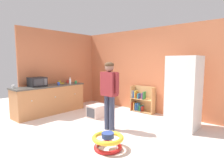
# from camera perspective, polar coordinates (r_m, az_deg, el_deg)

# --- Properties ---
(ground_plane) EXTENTS (12.00, 12.00, 0.00)m
(ground_plane) POSITION_cam_1_polar(r_m,az_deg,el_deg) (4.70, -4.77, -13.70)
(ground_plane) COLOR silver
(ground_plane) RESTS_ON ground
(back_wall) EXTENTS (5.20, 0.06, 2.70)m
(back_wall) POSITION_cam_1_polar(r_m,az_deg,el_deg) (6.26, 10.59, 4.00)
(back_wall) COLOR #C56D46
(back_wall) RESTS_ON ground
(left_side_wall) EXTENTS (0.06, 2.99, 2.70)m
(left_side_wall) POSITION_cam_1_polar(r_m,az_deg,el_deg) (6.97, -15.34, 4.14)
(left_side_wall) COLOR #C26E48
(left_side_wall) RESTS_ON ground
(kitchen_counter) EXTENTS (0.65, 2.28, 0.90)m
(kitchen_counter) POSITION_cam_1_polar(r_m,az_deg,el_deg) (6.33, -18.31, -4.40)
(kitchen_counter) COLOR #B87948
(kitchen_counter) RESTS_ON ground
(refrigerator) EXTENTS (0.73, 0.68, 1.78)m
(refrigerator) POSITION_cam_1_polar(r_m,az_deg,el_deg) (4.90, 20.93, -2.50)
(refrigerator) COLOR white
(refrigerator) RESTS_ON ground
(bookshelf) EXTENTS (0.80, 0.28, 0.85)m
(bookshelf) POSITION_cam_1_polar(r_m,az_deg,el_deg) (6.25, 8.98, -5.03)
(bookshelf) COLOR tan
(bookshelf) RESTS_ON ground
(standing_person) EXTENTS (0.57, 0.22, 1.64)m
(standing_person) POSITION_cam_1_polar(r_m,az_deg,el_deg) (4.44, -0.81, -1.64)
(standing_person) COLOR #353B52
(standing_person) RESTS_ON ground
(baby_walker) EXTENTS (0.60, 0.60, 0.32)m
(baby_walker) POSITION_cam_1_polar(r_m,az_deg,el_deg) (3.69, -1.27, -16.91)
(baby_walker) COLOR red
(baby_walker) RESTS_ON ground
(pet_carrier) EXTENTS (0.42, 0.55, 0.36)m
(pet_carrier) POSITION_cam_1_polar(r_m,az_deg,el_deg) (5.68, -4.52, -8.16)
(pet_carrier) COLOR beige
(pet_carrier) RESTS_ON ground
(microwave) EXTENTS (0.37, 0.48, 0.28)m
(microwave) POSITION_cam_1_polar(r_m,az_deg,el_deg) (6.08, -21.73, 0.62)
(microwave) COLOR black
(microwave) RESTS_ON kitchen_counter
(banana_bunch) EXTENTS (0.15, 0.16, 0.04)m
(banana_bunch) POSITION_cam_1_polar(r_m,az_deg,el_deg) (6.47, -14.77, 0.22)
(banana_bunch) COLOR yellow
(banana_bunch) RESTS_ON kitchen_counter
(clear_bottle) EXTENTS (0.07, 0.07, 0.25)m
(clear_bottle) POSITION_cam_1_polar(r_m,az_deg,el_deg) (6.41, -12.61, 0.87)
(clear_bottle) COLOR silver
(clear_bottle) RESTS_ON kitchen_counter
(green_cup) EXTENTS (0.08, 0.08, 0.09)m
(green_cup) POSITION_cam_1_polar(r_m,az_deg,el_deg) (6.56, -10.93, 0.59)
(green_cup) COLOR #2F9450
(green_cup) RESTS_ON kitchen_counter
(red_cup) EXTENTS (0.08, 0.08, 0.09)m
(red_cup) POSITION_cam_1_polar(r_m,az_deg,el_deg) (6.82, -13.33, 0.76)
(red_cup) COLOR red
(red_cup) RESTS_ON kitchen_counter
(white_cup) EXTENTS (0.08, 0.08, 0.09)m
(white_cup) POSITION_cam_1_polar(r_m,az_deg,el_deg) (5.97, -27.81, -0.68)
(white_cup) COLOR white
(white_cup) RESTS_ON kitchen_counter
(yellow_cup) EXTENTS (0.08, 0.08, 0.09)m
(yellow_cup) POSITION_cam_1_polar(r_m,az_deg,el_deg) (6.67, -15.65, 0.55)
(yellow_cup) COLOR yellow
(yellow_cup) RESTS_ON kitchen_counter
(blue_cup) EXTENTS (0.08, 0.08, 0.09)m
(blue_cup) POSITION_cam_1_polar(r_m,az_deg,el_deg) (6.23, -15.91, 0.12)
(blue_cup) COLOR blue
(blue_cup) RESTS_ON kitchen_counter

